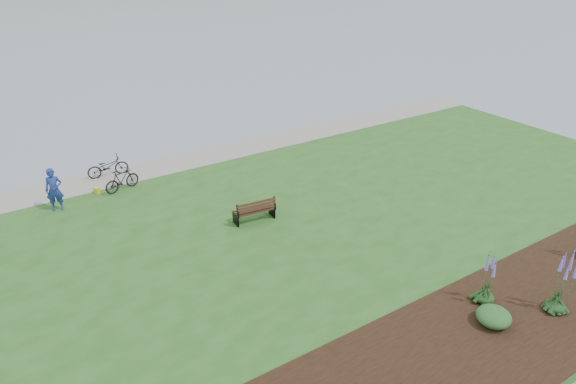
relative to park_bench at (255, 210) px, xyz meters
The scene contains 12 objects.
ground 3.04m from the park_bench, ahead, with size 600.00×600.00×0.00m, color slate.
lawn 3.36m from the park_bench, 28.94° to the right, with size 34.00×20.00×0.40m, color #23531D.
shoreline_path 7.87m from the park_bench, 68.52° to the left, with size 34.00×2.20×0.03m, color gray.
garden_bed 11.09m from the park_bench, 57.96° to the right, with size 24.00×4.40×0.04m, color black.
park_bench is the anchor object (origin of this frame).
person 8.39m from the park_bench, 140.34° to the left, with size 0.80×0.55×2.19m, color navy.
bicycle_a 8.46m from the park_bench, 115.93° to the left, with size 1.90×0.66×1.00m, color black.
bicycle_b 6.76m from the park_bench, 122.08° to the left, with size 1.69×0.49×1.02m, color black.
pannier 7.64m from the park_bench, 127.70° to the left, with size 0.17×0.27×0.28m, color gold.
echium_0 10.97m from the park_bench, 63.58° to the right, with size 0.62×0.62×2.34m.
echium_4 9.04m from the park_bench, 67.74° to the right, with size 0.62×0.62×2.08m.
shrub_0 9.60m from the park_bench, 73.15° to the right, with size 1.01×1.01×0.51m, color #1E4C21.
Camera 1 is at (-11.59, -16.21, 10.60)m, focal length 32.00 mm.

